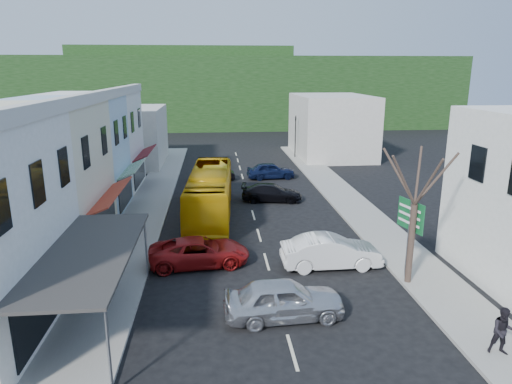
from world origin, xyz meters
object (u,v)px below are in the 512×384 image
at_px(car_silver, 284,302).
at_px(car_red, 199,252).
at_px(car_white, 331,254).
at_px(street_tree, 415,205).
at_px(pedestrian_right, 503,332).
at_px(direction_sign, 408,240).
at_px(traffic_signal, 295,137).
at_px(pedestrian_left, 106,239).
at_px(bus, 210,193).

distance_m(car_silver, car_red, 6.63).
distance_m(car_white, street_tree, 5.03).
xyz_separation_m(car_red, pedestrian_right, (10.69, -8.94, 0.30)).
bearing_deg(pedestrian_right, car_white, 133.13).
relative_size(car_red, pedestrian_right, 2.71).
relative_size(car_silver, pedestrian_right, 2.59).
distance_m(car_red, direction_sign, 10.33).
bearing_deg(traffic_signal, car_silver, 84.15).
xyz_separation_m(car_white, car_red, (-6.66, 0.91, 0.00)).
bearing_deg(car_white, direction_sign, -119.17).
height_order(car_white, car_red, same).
relative_size(car_white, car_red, 0.96).
height_order(direction_sign, traffic_signal, traffic_signal).
relative_size(pedestrian_left, traffic_signal, 0.35).
height_order(car_white, pedestrian_left, pedestrian_left).
bearing_deg(traffic_signal, pedestrian_left, 66.00).
height_order(car_red, direction_sign, direction_sign).
relative_size(car_white, street_tree, 0.56).
distance_m(bus, pedestrian_left, 8.87).
bearing_deg(pedestrian_left, traffic_signal, -48.81).
xyz_separation_m(street_tree, traffic_signal, (0.30, 32.01, -1.50)).
xyz_separation_m(pedestrian_left, street_tree, (14.80, -4.68, 2.91)).
bearing_deg(direction_sign, pedestrian_right, -96.73).
height_order(car_red, traffic_signal, traffic_signal).
bearing_deg(car_silver, bus, 8.68).
xyz_separation_m(car_silver, street_tree, (6.25, 2.43, 3.21)).
relative_size(car_silver, direction_sign, 1.09).
height_order(pedestrian_right, street_tree, street_tree).
bearing_deg(traffic_signal, bus, 69.86).
bearing_deg(car_red, direction_sign, -110.64).
relative_size(bus, car_silver, 2.64).
distance_m(car_white, car_red, 6.72).
bearing_deg(pedestrian_left, bus, -58.68).
bearing_deg(traffic_signal, car_red, 75.63).
xyz_separation_m(car_silver, traffic_signal, (6.55, 34.44, 1.71)).
xyz_separation_m(car_red, pedestrian_left, (-5.01, 1.50, 0.30)).
distance_m(pedestrian_left, street_tree, 15.79).
bearing_deg(direction_sign, pedestrian_left, 150.40).
bearing_deg(bus, car_silver, -74.90).
height_order(bus, car_red, bus).
distance_m(car_white, direction_sign, 3.91).
relative_size(bus, car_white, 2.64).
bearing_deg(street_tree, traffic_signal, 89.46).
distance_m(direction_sign, traffic_signal, 31.50).
relative_size(direction_sign, traffic_signal, 0.84).
bearing_deg(street_tree, pedestrian_left, 162.46).
xyz_separation_m(car_red, direction_sign, (9.89, -2.66, 1.32)).
height_order(car_silver, pedestrian_right, pedestrian_right).
relative_size(car_white, pedestrian_right, 2.59).
height_order(car_red, street_tree, street_tree).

